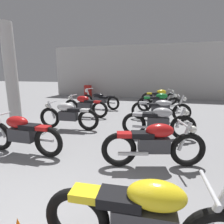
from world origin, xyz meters
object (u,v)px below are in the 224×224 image
motorcycle_right_row_1 (154,144)px  oil_drum (88,91)px  motorcycle_right_row_4 (159,102)px  motorcycle_right_row_2 (158,122)px  motorcycle_right_row_3 (161,108)px  motorcycle_right_row_5 (160,97)px  motorcycle_left_row_4 (99,99)px  motorcycle_left_row_3 (85,105)px  motorcycle_left_row_1 (22,134)px  motorcycle_left_row_2 (68,115)px  support_pillar (11,78)px  motorcycle_right_row_0 (145,219)px

motorcycle_right_row_1 → oil_drum: bearing=119.0°
motorcycle_right_row_1 → motorcycle_right_row_4: bearing=89.3°
motorcycle_right_row_2 → motorcycle_right_row_3: 1.94m
motorcycle_right_row_1 → motorcycle_right_row_4: (0.06, 5.12, 0.00)m
motorcycle_right_row_1 → motorcycle_right_row_5: bearing=89.5°
motorcycle_left_row_4 → motorcycle_right_row_2: bearing=-50.9°
motorcycle_left_row_3 → motorcycle_right_row_1: (2.84, -3.40, 0.00)m
motorcycle_left_row_3 → motorcycle_left_row_4: size_ratio=0.92×
motorcycle_left_row_1 → motorcycle_right_row_4: 6.00m
motorcycle_right_row_1 → motorcycle_left_row_3: bearing=129.9°
motorcycle_right_row_4 → motorcycle_left_row_2: bearing=-128.8°
support_pillar → motorcycle_left_row_4: size_ratio=1.50×
support_pillar → motorcycle_right_row_3: support_pillar is taller
support_pillar → motorcycle_right_row_2: 4.56m
motorcycle_left_row_3 → motorcycle_right_row_4: same height
motorcycle_right_row_5 → motorcycle_right_row_1: bearing=-90.5°
support_pillar → motorcycle_right_row_5: size_ratio=1.64×
motorcycle_right_row_5 → motorcycle_right_row_4: bearing=-89.9°
motorcycle_left_row_4 → oil_drum: (-2.18, 3.86, -0.03)m
motorcycle_right_row_2 → motorcycle_left_row_1: bearing=-148.2°
support_pillar → oil_drum: size_ratio=3.76×
motorcycle_right_row_0 → support_pillar: bearing=143.3°
motorcycle_left_row_1 → motorcycle_right_row_5: bearing=68.0°
motorcycle_right_row_1 → motorcycle_right_row_2: same height
motorcycle_right_row_0 → motorcycle_right_row_4: size_ratio=1.01×
motorcycle_right_row_5 → motorcycle_right_row_0: bearing=-90.5°
motorcycle_left_row_4 → motorcycle_right_row_4: motorcycle_left_row_4 is taller
oil_drum → motorcycle_right_row_0: bearing=-65.4°
motorcycle_right_row_2 → oil_drum: 8.93m
motorcycle_right_row_3 → oil_drum: motorcycle_right_row_3 is taller
motorcycle_left_row_4 → support_pillar: bearing=-112.4°
motorcycle_left_row_3 → motorcycle_left_row_4: 1.74m
motorcycle_left_row_1 → motorcycle_left_row_2: size_ratio=1.00×
motorcycle_left_row_1 → motorcycle_right_row_5: size_ratio=1.01×
support_pillar → motorcycle_left_row_4: support_pillar is taller
support_pillar → motorcycle_left_row_2: (1.67, 0.32, -1.14)m
motorcycle_left_row_2 → motorcycle_right_row_1: (2.68, -1.70, 0.00)m
motorcycle_right_row_2 → motorcycle_right_row_3: bearing=88.1°
motorcycle_right_row_1 → motorcycle_right_row_2: bearing=88.0°
motorcycle_right_row_1 → motorcycle_right_row_2: 1.63m
motorcycle_left_row_3 → motorcycle_right_row_5: size_ratio=1.01×
motorcycle_left_row_2 → motorcycle_right_row_0: same height
motorcycle_right_row_5 → oil_drum: bearing=157.8°
motorcycle_right_row_1 → motorcycle_right_row_5: (0.06, 6.95, 0.00)m
motorcycle_left_row_2 → motorcycle_left_row_3: bearing=95.3°
motorcycle_left_row_4 → motorcycle_right_row_4: (2.87, -0.02, 0.01)m
motorcycle_left_row_3 → motorcycle_right_row_3: size_ratio=0.91×
motorcycle_left_row_2 → oil_drum: (-2.30, 7.30, -0.03)m
motorcycle_right_row_0 → motorcycle_right_row_4: (0.08, 6.97, 0.00)m
motorcycle_left_row_1 → motorcycle_right_row_0: 3.27m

